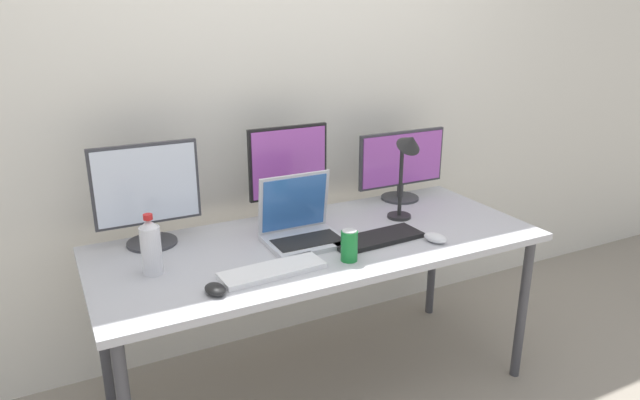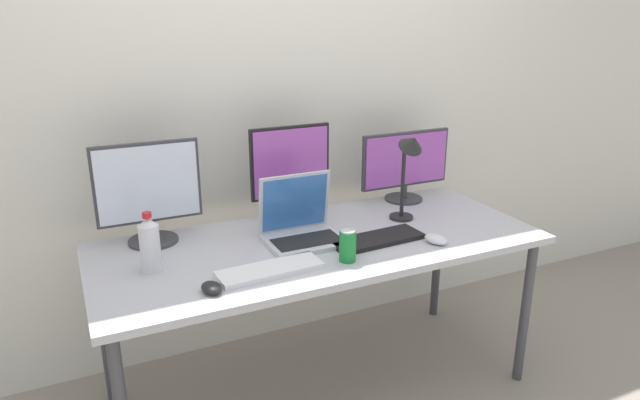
# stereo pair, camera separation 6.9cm
# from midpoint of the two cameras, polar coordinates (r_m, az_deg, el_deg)

# --- Properties ---
(ground_plane) EXTENTS (16.00, 16.00, 0.00)m
(ground_plane) POSITION_cam_midpoint_polar(r_m,az_deg,el_deg) (2.79, -0.74, -18.23)
(ground_plane) COLOR gray
(wall_back) EXTENTS (7.00, 0.08, 2.60)m
(wall_back) POSITION_cam_midpoint_polar(r_m,az_deg,el_deg) (2.79, -6.31, 10.90)
(wall_back) COLOR silver
(wall_back) RESTS_ON ground
(work_desk) EXTENTS (1.88, 0.79, 0.74)m
(work_desk) POSITION_cam_midpoint_polar(r_m,az_deg,el_deg) (2.44, -0.81, -5.26)
(work_desk) COLOR #424247
(work_desk) RESTS_ON ground
(monitor_left) EXTENTS (0.43, 0.21, 0.43)m
(monitor_left) POSITION_cam_midpoint_polar(r_m,az_deg,el_deg) (2.41, -17.68, 0.70)
(monitor_left) COLOR #38383D
(monitor_left) RESTS_ON work_desk
(monitor_center) EXTENTS (0.38, 0.21, 0.43)m
(monitor_center) POSITION_cam_midpoint_polar(r_m,az_deg,el_deg) (2.60, -3.91, 2.90)
(monitor_center) COLOR black
(monitor_center) RESTS_ON work_desk
(monitor_right) EXTENTS (0.49, 0.19, 0.35)m
(monitor_right) POSITION_cam_midpoint_polar(r_m,az_deg,el_deg) (2.90, 7.50, 3.63)
(monitor_right) COLOR #38383D
(monitor_right) RESTS_ON work_desk
(laptop_silver) EXTENTS (0.32, 0.26, 0.28)m
(laptop_silver) POSITION_cam_midpoint_polar(r_m,az_deg,el_deg) (2.39, -2.72, -2.65)
(laptop_silver) COLOR silver
(laptop_silver) RESTS_ON work_desk
(keyboard_main) EXTENTS (0.40, 0.15, 0.02)m
(keyboard_main) POSITION_cam_midpoint_polar(r_m,az_deg,el_deg) (2.14, -5.71, -7.02)
(keyboard_main) COLOR white
(keyboard_main) RESTS_ON work_desk
(keyboard_aux) EXTENTS (0.41, 0.17, 0.02)m
(keyboard_aux) POSITION_cam_midpoint_polar(r_m,az_deg,el_deg) (2.41, 4.89, -3.86)
(keyboard_aux) COLOR black
(keyboard_aux) RESTS_ON work_desk
(mouse_by_keyboard) EXTENTS (0.08, 0.10, 0.03)m
(mouse_by_keyboard) POSITION_cam_midpoint_polar(r_m,az_deg,el_deg) (2.02, -11.41, -8.74)
(mouse_by_keyboard) COLOR black
(mouse_by_keyboard) RESTS_ON work_desk
(mouse_by_laptop) EXTENTS (0.10, 0.12, 0.04)m
(mouse_by_laptop) POSITION_cam_midpoint_polar(r_m,az_deg,el_deg) (2.43, 10.66, -3.74)
(mouse_by_laptop) COLOR silver
(mouse_by_laptop) RESTS_ON work_desk
(water_bottle) EXTENTS (0.08, 0.08, 0.23)m
(water_bottle) POSITION_cam_midpoint_polar(r_m,az_deg,el_deg) (2.18, -17.42, -4.50)
(water_bottle) COLOR silver
(water_bottle) RESTS_ON work_desk
(soda_can_near_keyboard) EXTENTS (0.07, 0.07, 0.13)m
(soda_can_near_keyboard) POSITION_cam_midpoint_polar(r_m,az_deg,el_deg) (2.21, 2.05, -4.57)
(soda_can_near_keyboard) COLOR #197F33
(soda_can_near_keyboard) RESTS_ON work_desk
(desk_lamp) EXTENTS (0.11, 0.18, 0.43)m
(desk_lamp) POSITION_cam_midpoint_polar(r_m,az_deg,el_deg) (2.57, 7.98, 4.05)
(desk_lamp) COLOR black
(desk_lamp) RESTS_ON work_desk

